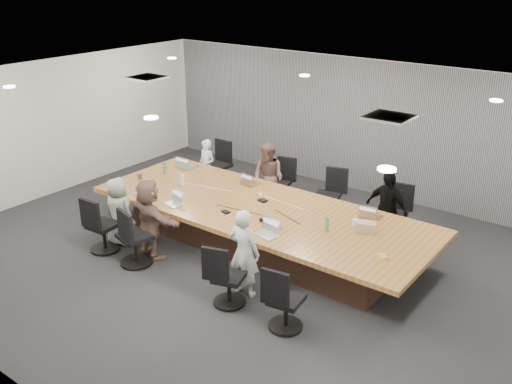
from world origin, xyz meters
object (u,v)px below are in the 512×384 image
Objects in this scene: person_1 at (268,178)px; person_3 at (386,209)px; person_4 at (118,211)px; snack_packet at (382,257)px; bottle_green_left at (165,168)px; chair_5 at (135,241)px; chair_2 at (328,200)px; stapler at (264,221)px; laptop_1 at (251,183)px; person_5 at (150,218)px; chair_7 at (286,305)px; laptop_0 at (188,166)px; person_0 at (207,167)px; canvas_bag at (366,227)px; chair_4 at (103,229)px; person_6 at (244,253)px; bottle_clear at (182,180)px; conference_table at (260,225)px; chair_3 at (393,218)px; laptop_4 at (142,194)px; laptop_6 at (266,235)px; mug_brown at (140,176)px; laptop_5 at (173,204)px; bottle_green_right at (327,224)px; chair_0 at (218,169)px; chair_1 at (278,188)px; laptop_3 at (372,216)px; chair_6 at (229,282)px.

person_3 is at bearing 1.40° from person_1.
person_4 is 7.18× the size of snack_packet.
chair_5 is at bearing -57.29° from bottle_green_left.
chair_2 is at bearing 134.86° from snack_packet.
stapler reaches higher than snack_packet.
person_3 is 8.12× the size of snack_packet.
person_5 reaches higher than laptop_1.
person_3 reaches higher than chair_7.
person_0 is at bearing -90.96° from laptop_0.
canvas_bag is (3.11, 1.93, 0.41)m from chair_5.
chair_5 is (0.78, 0.00, 0.02)m from chair_4.
person_6 is 6.34× the size of bottle_clear.
conference_table is 2.40m from chair_3.
person_4 is 3.56× the size of laptop_4.
laptop_0 is 0.26× the size of person_6.
mug_brown is at bearing -178.55° from laptop_6.
bottle_clear is at bearing 175.13° from snack_packet.
laptop_5 is at bearing -134.71° from person_3.
chair_7 is 4.60m from mug_brown.
stapler is 0.86× the size of snack_packet.
bottle_green_right reaches higher than laptop_6.
laptop_4 is 1.58× the size of bottle_clear.
chair_4 is 2.22× the size of laptop_6.
conference_table is 1.93m from canvas_bag.
mug_brown is (-0.26, -1.08, 0.05)m from laptop_0.
chair_7 is 3.10m from laptop_5.
laptop_4 is at bearing -18.33° from person_6.
chair_0 is at bearing 92.26° from chair_4.
bottle_green_left is at bearing -81.84° from person_4.
bottle_green_right is 3.13m from bottle_clear.
bottle_green_right reaches higher than chair_5.
laptop_1 is at bearing 76.19° from chair_1.
person_0 reaches higher than chair_4.
person_1 is 5.97× the size of bottle_green_right.
laptop_0 is at bearing 172.38° from canvas_bag.
person_3 is at bearing 21.90° from bottle_clear.
laptop_0 is 3.87m from bottle_green_right.
laptop_0 is 4.08m from laptop_3.
mug_brown reaches higher than chair_0.
laptop_4 is at bearing 100.54° from chair_0.
person_5 is at bearing -51.84° from bottle_green_left.
chair_4 is (-1.24, -3.40, 0.02)m from chair_1.
chair_0 is at bearing -51.42° from person_6.
laptop_0 is at bearing 138.38° from laptop_5.
chair_5 is 0.96m from laptop_5.
person_3 reaches higher than stapler.
chair_6 is 4.01m from laptop_0.
laptop_1 reaches higher than conference_table.
chair_3 is at bearing 9.36° from person_0.
mug_brown is at bearing 109.79° from chair_4.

